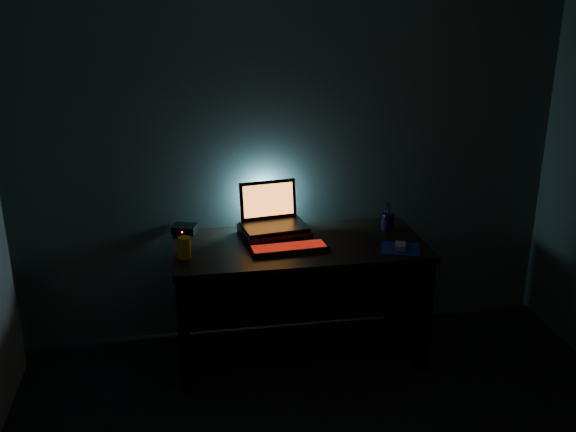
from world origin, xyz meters
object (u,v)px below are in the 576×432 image
object	(u,v)px
keyboard	(289,248)
pen_cup	(388,222)
mouse	(400,246)
router	(185,229)
juice_glass	(184,248)
laptop	(272,215)

from	to	relation	value
keyboard	pen_cup	distance (m)	0.71
mouse	router	bearing A→B (deg)	178.40
mouse	juice_glass	world-z (taller)	juice_glass
laptop	keyboard	size ratio (longest dim) A/B	0.90
keyboard	router	world-z (taller)	router
router	pen_cup	bearing A→B (deg)	9.90
mouse	pen_cup	xyz separation A→B (m)	(0.02, 0.31, 0.04)
keyboard	pen_cup	size ratio (longest dim) A/B	4.15
pen_cup	router	distance (m)	1.27
keyboard	juice_glass	size ratio (longest dim) A/B	3.70
mouse	router	size ratio (longest dim) A/B	0.57
mouse	keyboard	bearing A→B (deg)	-168.06
laptop	juice_glass	distance (m)	0.62
laptop	mouse	bearing A→B (deg)	-36.28
keyboard	pen_cup	world-z (taller)	pen_cup
pen_cup	juice_glass	distance (m)	1.29
laptop	juice_glass	bearing A→B (deg)	-160.13
mouse	pen_cup	world-z (taller)	pen_cup
laptop	pen_cup	distance (m)	0.73
pen_cup	router	bearing A→B (deg)	172.31
keyboard	mouse	distance (m)	0.65
laptop	pen_cup	size ratio (longest dim) A/B	3.74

